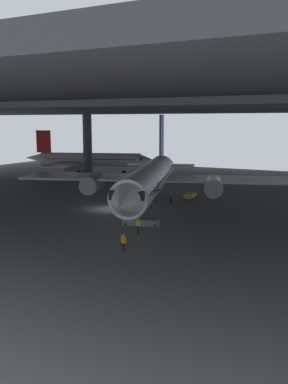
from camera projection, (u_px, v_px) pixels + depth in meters
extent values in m
plane|color=slate|center=(109.00, 209.00, 55.96)|extent=(110.00, 110.00, 0.00)
cylinder|color=#4C4F54|center=(88.00, 145.00, 85.34)|extent=(1.78, 1.78, 13.43)
cube|color=#38383D|center=(154.00, 103.00, 65.82)|extent=(121.00, 99.00, 1.20)
cube|color=#4C4F54|center=(52.00, 104.00, 44.12)|extent=(115.50, 0.50, 0.70)
cube|color=#4C4F54|center=(191.00, 112.00, 80.56)|extent=(115.50, 0.50, 0.70)
cylinder|color=white|center=(149.00, 180.00, 57.08)|extent=(13.09, 30.11, 4.07)
cone|color=white|center=(124.00, 203.00, 40.51)|extent=(5.28, 5.86, 3.98)
cube|color=black|center=(129.00, 194.00, 42.94)|extent=(4.16, 3.76, 0.89)
cone|color=white|center=(163.00, 164.00, 73.58)|extent=(5.27, 7.25, 3.46)
cube|color=navy|center=(162.00, 135.00, 70.26)|extent=(1.58, 4.30, 6.65)
cube|color=white|center=(178.00, 165.00, 69.53)|extent=(5.94, 4.74, 0.16)
cube|color=white|center=(143.00, 165.00, 70.38)|extent=(5.94, 4.74, 0.16)
cube|color=white|center=(228.00, 179.00, 60.35)|extent=(18.45, 12.21, 0.24)
cylinder|color=#9EA3A8|center=(214.00, 186.00, 58.61)|extent=(4.01, 5.80, 2.52)
cube|color=white|center=(83.00, 176.00, 63.52)|extent=(18.45, 12.21, 0.24)
cylinder|color=#9EA3A8|center=(93.00, 184.00, 61.17)|extent=(4.01, 5.80, 2.52)
cube|color=navy|center=(149.00, 177.00, 57.03)|extent=(12.49, 28.03, 0.16)
cylinder|color=#9EA3A8|center=(136.00, 213.00, 47.55)|extent=(0.20, 0.20, 1.15)
cylinder|color=black|center=(136.00, 220.00, 47.68)|extent=(0.56, 0.95, 0.90)
cylinder|color=#9EA3A8|center=(171.00, 194.00, 59.95)|extent=(0.20, 0.20, 1.15)
cylinder|color=black|center=(171.00, 200.00, 60.08)|extent=(0.56, 0.95, 0.90)
cylinder|color=#9EA3A8|center=(134.00, 193.00, 60.75)|extent=(0.20, 0.20, 1.15)
cylinder|color=black|center=(134.00, 199.00, 60.88)|extent=(0.56, 0.95, 0.90)
cube|color=slate|center=(141.00, 222.00, 47.43)|extent=(4.28, 2.65, 0.70)
cube|color=slate|center=(141.00, 205.00, 47.11)|extent=(3.94, 2.37, 3.23)
cube|color=slate|center=(158.00, 191.00, 46.59)|extent=(1.44, 1.57, 0.12)
cylinder|color=black|center=(159.00, 185.00, 47.09)|extent=(0.06, 0.06, 1.00)
cylinder|color=black|center=(157.00, 187.00, 45.92)|extent=(0.06, 0.06, 1.00)
cylinder|color=black|center=(157.00, 222.00, 47.90)|extent=(0.32, 0.21, 0.30)
cylinder|color=black|center=(155.00, 225.00, 46.53)|extent=(0.32, 0.21, 0.30)
cylinder|color=black|center=(128.00, 221.00, 48.39)|extent=(0.32, 0.21, 0.30)
cylinder|color=black|center=(125.00, 224.00, 47.02)|extent=(0.32, 0.21, 0.30)
cylinder|color=#232838|center=(123.00, 247.00, 37.56)|extent=(0.14, 0.14, 0.81)
cylinder|color=#232838|center=(124.00, 248.00, 37.47)|extent=(0.14, 0.14, 0.81)
cube|color=orange|center=(123.00, 240.00, 37.40)|extent=(0.38, 0.25, 0.57)
cylinder|color=orange|center=(121.00, 239.00, 37.51)|extent=(0.09, 0.09, 0.55)
cylinder|color=orange|center=(126.00, 240.00, 37.28)|extent=(0.09, 0.09, 0.55)
sphere|color=beige|center=(123.00, 235.00, 37.33)|extent=(0.22, 0.22, 0.22)
cylinder|color=#232838|center=(138.00, 230.00, 43.49)|extent=(0.14, 0.14, 0.87)
cylinder|color=#232838|center=(139.00, 230.00, 43.34)|extent=(0.14, 0.14, 0.87)
cube|color=yellow|center=(138.00, 223.00, 43.30)|extent=(0.42, 0.37, 0.62)
cylinder|color=yellow|center=(137.00, 222.00, 43.48)|extent=(0.09, 0.09, 0.59)
cylinder|color=yellow|center=(139.00, 223.00, 43.10)|extent=(0.09, 0.09, 0.59)
sphere|color=tan|center=(138.00, 219.00, 43.23)|extent=(0.24, 0.24, 0.24)
cylinder|color=white|center=(90.00, 160.00, 93.03)|extent=(21.65, 9.84, 2.93)
cone|color=white|center=(147.00, 160.00, 91.42)|extent=(4.26, 3.86, 2.88)
cube|color=black|center=(138.00, 159.00, 91.60)|extent=(2.75, 3.02, 0.65)
cone|color=white|center=(36.00, 158.00, 94.59)|extent=(5.25, 3.88, 2.49)
cube|color=red|center=(44.00, 141.00, 93.76)|extent=(3.11, 1.26, 4.80)
cube|color=white|center=(51.00, 156.00, 96.22)|extent=(3.48, 4.31, 0.16)
cube|color=white|center=(44.00, 158.00, 92.20)|extent=(3.48, 4.31, 0.16)
cube|color=white|center=(84.00, 158.00, 100.97)|extent=(9.01, 13.34, 0.24)
cylinder|color=#9EA3A8|center=(89.00, 161.00, 99.41)|extent=(4.20, 2.95, 1.82)
cube|color=white|center=(64.00, 164.00, 86.10)|extent=(9.01, 13.34, 0.24)
cylinder|color=#9EA3A8|center=(74.00, 166.00, 87.42)|extent=(4.20, 2.95, 1.82)
cube|color=red|center=(90.00, 159.00, 92.99)|extent=(20.16, 9.38, 0.16)
cylinder|color=#9EA3A8|center=(124.00, 169.00, 92.36)|extent=(0.20, 0.20, 1.15)
cylinder|color=black|center=(124.00, 172.00, 92.49)|extent=(0.95, 0.57, 0.90)
cylinder|color=#9EA3A8|center=(84.00, 167.00, 95.62)|extent=(0.20, 0.20, 1.15)
cylinder|color=black|center=(84.00, 170.00, 95.75)|extent=(0.95, 0.57, 0.90)
cylinder|color=#9EA3A8|center=(78.00, 169.00, 91.58)|extent=(0.20, 0.20, 1.15)
cylinder|color=black|center=(78.00, 173.00, 91.71)|extent=(0.95, 0.57, 0.90)
cube|color=yellow|center=(190.00, 195.00, 63.04)|extent=(1.24, 2.22, 0.70)
cylinder|color=black|center=(192.00, 199.00, 62.14)|extent=(0.19, 0.44, 0.44)
cylinder|color=black|center=(185.00, 198.00, 62.64)|extent=(0.19, 0.44, 0.44)
cylinder|color=black|center=(196.00, 197.00, 63.54)|extent=(0.19, 0.44, 0.44)
cylinder|color=black|center=(189.00, 196.00, 64.04)|extent=(0.19, 0.44, 0.44)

